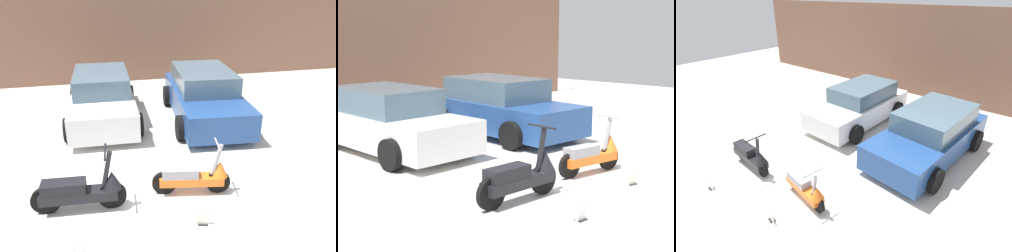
{
  "view_description": "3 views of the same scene",
  "coord_description": "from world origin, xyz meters",
  "views": [
    {
      "loc": [
        -0.93,
        -3.56,
        3.48
      ],
      "look_at": [
        0.52,
        2.67,
        0.68
      ],
      "focal_mm": 35.0,
      "sensor_mm": 36.0,
      "label": 1
    },
    {
      "loc": [
        -6.73,
        -3.62,
        2.5
      ],
      "look_at": [
        0.46,
        3.01,
        0.62
      ],
      "focal_mm": 55.0,
      "sensor_mm": 36.0,
      "label": 2
    },
    {
      "loc": [
        4.06,
        -1.73,
        4.11
      ],
      "look_at": [
        0.2,
        3.03,
        0.93
      ],
      "focal_mm": 28.0,
      "sensor_mm": 36.0,
      "label": 3
    }
  ],
  "objects": [
    {
      "name": "ground_plane",
      "position": [
        0.0,
        0.0,
        0.0
      ],
      "size": [
        28.0,
        28.0,
        0.0
      ],
      "primitive_type": "plane",
      "color": "silver"
    },
    {
      "name": "scooter_front_left",
      "position": [
        -1.27,
        1.1,
        0.38
      ],
      "size": [
        1.55,
        0.56,
        1.08
      ],
      "rotation": [
        0.0,
        0.0,
        -0.08
      ],
      "color": "black",
      "rests_on": "ground_plane"
    },
    {
      "name": "scooter_front_right",
      "position": [
        0.65,
        1.15,
        0.35
      ],
      "size": [
        1.39,
        0.56,
        0.98
      ],
      "rotation": [
        0.0,
        0.0,
        -0.18
      ],
      "color": "black",
      "rests_on": "ground_plane"
    },
    {
      "name": "car_rear_left",
      "position": [
        -0.76,
        5.07,
        0.62
      ],
      "size": [
        1.96,
        3.89,
        1.31
      ],
      "rotation": [
        0.0,
        0.0,
        -1.6
      ],
      "color": "white",
      "rests_on": "ground_plane"
    },
    {
      "name": "car_rear_center",
      "position": [
        1.96,
        4.55,
        0.64
      ],
      "size": [
        2.2,
        4.11,
        1.35
      ],
      "rotation": [
        0.0,
        0.0,
        -1.66
      ],
      "color": "navy",
      "rests_on": "ground_plane"
    },
    {
      "name": "placard_near_left_scooter",
      "position": [
        -1.34,
        0.01,
        0.11
      ],
      "size": [
        0.2,
        0.13,
        0.26
      ],
      "rotation": [
        0.0,
        0.0,
        -0.06
      ],
      "color": "black",
      "rests_on": "ground_plane"
    },
    {
      "name": "placard_near_right_scooter",
      "position": [
        0.53,
        0.31,
        0.11
      ],
      "size": [
        0.2,
        0.16,
        0.26
      ],
      "rotation": [
        0.0,
        0.0,
        -0.25
      ],
      "color": "black",
      "rests_on": "ground_plane"
    }
  ]
}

